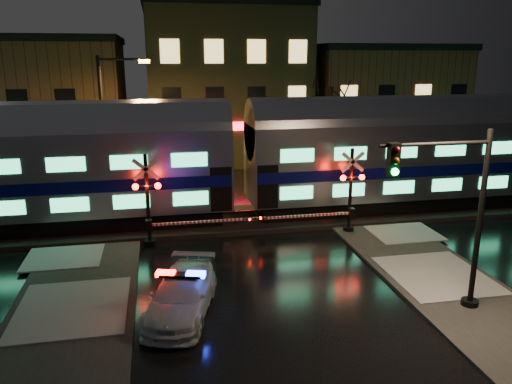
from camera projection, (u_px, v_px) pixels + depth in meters
ground at (251, 261)px, 20.32m from camera, size 120.00×120.00×0.00m
ballast at (233, 220)px, 25.02m from camera, size 90.00×4.20×0.24m
sidewalk_left at (56, 363)px, 13.40m from camera, size 4.00×20.00×0.12m
sidewalk_right at (487, 316)px, 15.84m from camera, size 4.00×20.00×0.12m
building_left at (28, 105)px, 37.52m from camera, size 14.00×10.00×9.00m
building_mid at (224, 86)px, 40.49m from camera, size 12.00×11.00×11.50m
building_right at (375, 102)px, 42.85m from camera, size 12.00×10.00×8.50m
train at (239, 156)px, 24.23m from camera, size 51.00×3.12×5.92m
police_car at (182, 295)px, 15.98m from camera, size 2.94×4.79×1.45m
crossing_signal_right at (343, 200)px, 22.96m from camera, size 5.70×0.65×4.03m
crossing_signal_left at (157, 210)px, 21.36m from camera, size 5.80×0.66×4.10m
traffic_light at (454, 219)px, 15.44m from camera, size 3.84×0.70×5.94m
streetlight at (108, 122)px, 26.48m from camera, size 2.71×0.28×8.11m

